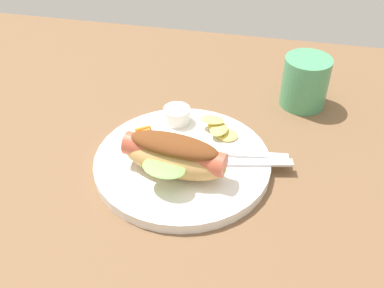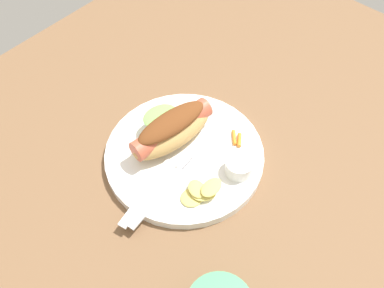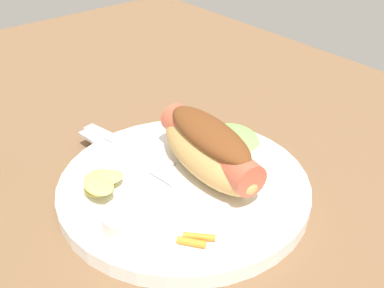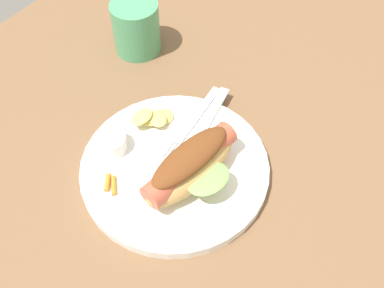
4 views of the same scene
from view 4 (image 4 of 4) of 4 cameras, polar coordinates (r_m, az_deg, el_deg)
ground_plane at (r=63.74cm, az=-1.21°, el=-1.82°), size 120.00×90.00×1.80cm
plate at (r=60.72cm, az=-2.24°, el=-3.12°), size 25.84×25.84×1.60cm
hot_dog at (r=56.29cm, az=-0.16°, el=-2.73°), size 15.63×9.91×5.93cm
sauce_ramekin at (r=61.67cm, az=-10.46°, el=0.16°), size 4.30×4.30×2.50cm
fork at (r=64.60cm, az=0.20°, el=3.13°), size 15.47×2.87×0.40cm
knife at (r=64.79cm, az=2.14°, el=3.25°), size 13.43×4.04×0.36cm
chips_pile at (r=64.23cm, az=-5.07°, el=3.44°), size 6.52×5.49×2.02cm
carrot_garnish at (r=58.92cm, az=-10.52°, el=-5.11°), size 2.60×3.19×0.68cm
drinking_cup at (r=76.43cm, az=-7.24°, el=14.76°), size 7.90×7.90×8.82cm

